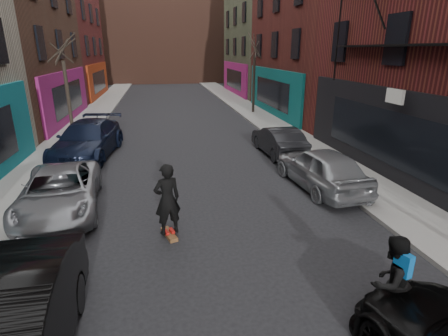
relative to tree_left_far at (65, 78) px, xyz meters
name	(u,v)px	position (x,y,z in m)	size (l,w,h in m)	color
sidewalk_left	(102,106)	(-0.05, 12.00, -3.31)	(2.50, 84.00, 0.13)	gray
sidewalk_right	(237,102)	(12.45, 12.00, -3.31)	(2.50, 84.00, 0.13)	gray
building_far	(163,35)	(6.20, 38.00, 3.62)	(40.00, 10.00, 14.00)	#47281E
tree_left_far	(65,78)	(0.00, 0.00, 0.00)	(2.00, 2.00, 6.50)	black
tree_right_far	(254,68)	(12.40, 6.00, 0.15)	(2.00, 2.00, 6.80)	black
parked_left_far	(60,191)	(1.82, -10.33, -2.70)	(2.25, 4.89, 1.36)	gray
parked_left_end	(88,140)	(1.60, -4.24, -2.55)	(2.33, 5.74, 1.66)	black
parked_right_far	(321,168)	(10.68, -9.94, -2.61)	(1.83, 4.55, 1.55)	gray
parked_right_end	(278,141)	(10.58, -5.51, -2.69)	(1.46, 4.20, 1.38)	black
skateboard	(169,234)	(5.09, -12.52, -3.33)	(0.22, 0.80, 0.10)	brown
skateboarder	(167,199)	(5.09, -12.52, -2.29)	(0.72, 0.47, 1.98)	black
pedestrian	(390,281)	(8.92, -16.49, -2.47)	(1.02, 0.88, 1.81)	black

